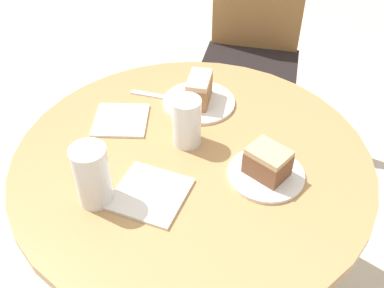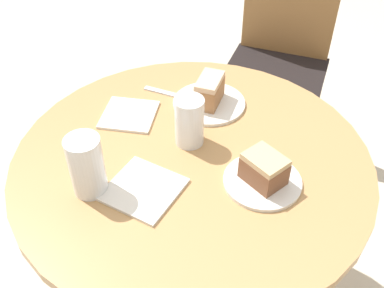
{
  "view_description": "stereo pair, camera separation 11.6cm",
  "coord_description": "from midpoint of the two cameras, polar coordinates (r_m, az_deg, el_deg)",
  "views": [
    {
      "loc": [
        0.33,
        -0.81,
        1.52
      ],
      "look_at": [
        0.0,
        0.0,
        0.75
      ],
      "focal_mm": 42.0,
      "sensor_mm": 36.0,
      "label": 1
    },
    {
      "loc": [
        0.43,
        -0.76,
        1.52
      ],
      "look_at": [
        0.0,
        0.0,
        0.75
      ],
      "focal_mm": 42.0,
      "sensor_mm": 36.0,
      "label": 2
    }
  ],
  "objects": [
    {
      "name": "napkin_stack",
      "position": [
        1.1,
        -3.19,
        -5.9
      ],
      "size": [
        0.17,
        0.17,
        0.01
      ],
      "rotation": [
        0.0,
        0.0,
        -0.0
      ],
      "color": "silver",
      "rests_on": "table"
    },
    {
      "name": "fork",
      "position": [
        1.4,
        -0.58,
        6.32
      ],
      "size": [
        0.17,
        0.04,
        0.0
      ],
      "rotation": [
        0.0,
        0.0,
        0.11
      ],
      "color": "silver",
      "rests_on": "table"
    },
    {
      "name": "cake_slice_far",
      "position": [
        1.1,
        12.11,
        -3.3
      ],
      "size": [
        0.12,
        0.11,
        0.08
      ],
      "rotation": [
        0.0,
        0.0,
        4.35
      ],
      "color": "brown",
      "rests_on": "plate_far"
    },
    {
      "name": "table",
      "position": [
        1.31,
        2.56,
        -7.0
      ],
      "size": [
        0.95,
        0.95,
        0.71
      ],
      "color": "tan",
      "rests_on": "ground_plane"
    },
    {
      "name": "chair",
      "position": [
        2.01,
        12.44,
        10.26
      ],
      "size": [
        0.49,
        0.54,
        0.98
      ],
      "rotation": [
        0.0,
        0.0,
        0.16
      ],
      "color": "olive",
      "rests_on": "ground_plane"
    },
    {
      "name": "glass_lemonade",
      "position": [
        1.07,
        -10.18,
        -3.14
      ],
      "size": [
        0.08,
        0.08,
        0.16
      ],
      "color": "beige",
      "rests_on": "table"
    },
    {
      "name": "plate_near",
      "position": [
        1.36,
        4.62,
        5.1
      ],
      "size": [
        0.22,
        0.22,
        0.01
      ],
      "color": "silver",
      "rests_on": "table"
    },
    {
      "name": "cake_slice_near",
      "position": [
        1.33,
        4.73,
        6.71
      ],
      "size": [
        0.08,
        0.12,
        0.08
      ],
      "rotation": [
        0.0,
        0.0,
        3.33
      ],
      "color": "#9E6B42",
      "rests_on": "plate_near"
    },
    {
      "name": "plate_far",
      "position": [
        1.13,
        11.8,
        -4.84
      ],
      "size": [
        0.19,
        0.19,
        0.01
      ],
      "color": "silver",
      "rests_on": "table"
    },
    {
      "name": "glass_water",
      "position": [
        1.19,
        2.46,
        2.47
      ],
      "size": [
        0.08,
        0.08,
        0.14
      ],
      "color": "silver",
      "rests_on": "table"
    },
    {
      "name": "napkin_side",
      "position": [
        1.32,
        -5.51,
        3.64
      ],
      "size": [
        0.19,
        0.19,
        0.01
      ],
      "rotation": [
        0.0,
        0.0,
        0.35
      ],
      "color": "silver",
      "rests_on": "table"
    }
  ]
}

